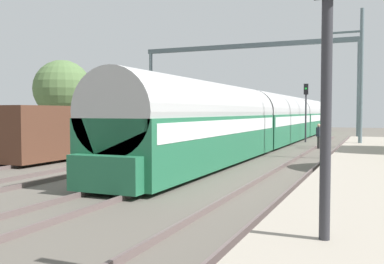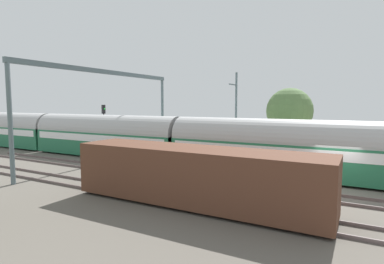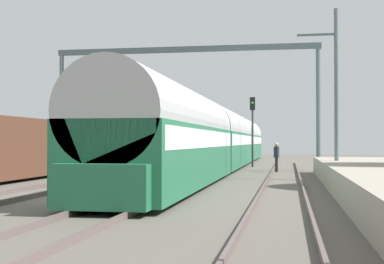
{
  "view_description": "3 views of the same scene",
  "coord_description": "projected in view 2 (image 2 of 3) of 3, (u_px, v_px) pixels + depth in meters",
  "views": [
    {
      "loc": [
        9.53,
        -15.35,
        2.56
      ],
      "look_at": [
        2.11,
        2.17,
        1.68
      ],
      "focal_mm": 40.9,
      "sensor_mm": 36.0,
      "label": 1
    },
    {
      "loc": [
        -19.74,
        -1.23,
        5.06
      ],
      "look_at": [
        1.54,
        10.41,
        2.82
      ],
      "focal_mm": 29.18,
      "sensor_mm": 36.0,
      "label": 2
    },
    {
      "loc": [
        6.54,
        -17.22,
        1.79
      ],
      "look_at": [
        1.05,
        14.4,
        2.34
      ],
      "focal_mm": 52.33,
      "sensor_mm": 36.0,
      "label": 3
    }
  ],
  "objects": [
    {
      "name": "platform",
      "position": [
        320.0,
        155.0,
        28.07
      ],
      "size": [
        4.4,
        28.0,
        0.9
      ],
      "color": "#A39989",
      "rests_on": "ground"
    },
    {
      "name": "freight_car",
      "position": [
        195.0,
        176.0,
        15.47
      ],
      "size": [
        2.8,
        13.0,
        2.7
      ],
      "color": "#563323",
      "rests_on": "ground"
    },
    {
      "name": "track_west",
      "position": [
        332.0,
        198.0,
        16.45
      ],
      "size": [
        1.51,
        60.0,
        0.16
      ],
      "color": "#645452",
      "rests_on": "ground"
    },
    {
      "name": "person_crossing",
      "position": [
        164.0,
        144.0,
        30.92
      ],
      "size": [
        0.32,
        0.44,
        1.73
      ],
      "rotation": [
        0.0,
        0.0,
        4.49
      ],
      "color": "black",
      "rests_on": "ground"
    },
    {
      "name": "catenary_pole_east_mid",
      "position": [
        236.0,
        113.0,
        30.04
      ],
      "size": [
        1.9,
        0.2,
        8.0
      ],
      "color": "slate",
      "rests_on": "ground"
    },
    {
      "name": "track_far_west",
      "position": [
        323.0,
        225.0,
        12.76
      ],
      "size": [
        1.52,
        60.0,
        0.16
      ],
      "color": "#645452",
      "rests_on": "ground"
    },
    {
      "name": "railway_signal_far",
      "position": [
        104.0,
        122.0,
        32.11
      ],
      "size": [
        0.36,
        0.3,
        4.9
      ],
      "color": "#2D2D33",
      "rests_on": "ground"
    },
    {
      "name": "track_far_east",
      "position": [
        341.0,
        169.0,
        23.81
      ],
      "size": [
        1.52,
        60.0,
        0.16
      ],
      "color": "#645452",
      "rests_on": "ground"
    },
    {
      "name": "catenary_gantry",
      "position": [
        107.0,
        93.0,
        26.25
      ],
      "size": [
        17.05,
        0.28,
        7.86
      ],
      "color": "slate",
      "rests_on": "ground"
    },
    {
      "name": "tree_east_background",
      "position": [
        290.0,
        111.0,
        31.68
      ],
      "size": [
        4.65,
        4.65,
        6.62
      ],
      "color": "#4C3826",
      "rests_on": "ground"
    },
    {
      "name": "track_east",
      "position": [
        337.0,
        181.0,
        20.13
      ],
      "size": [
        1.51,
        60.0,
        0.16
      ],
      "color": "#645452",
      "rests_on": "ground"
    },
    {
      "name": "ground",
      "position": [
        335.0,
        190.0,
        18.3
      ],
      "size": [
        120.0,
        120.0,
        0.0
      ],
      "primitive_type": "plane",
      "color": "#5D574F"
    },
    {
      "name": "passenger_train",
      "position": [
        106.0,
        136.0,
        29.55
      ],
      "size": [
        2.93,
        49.2,
        3.82
      ],
      "color": "#236B47",
      "rests_on": "ground"
    }
  ]
}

